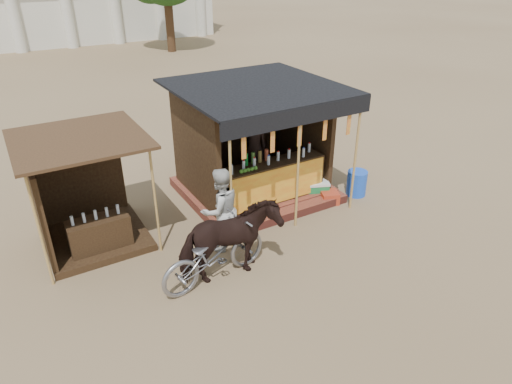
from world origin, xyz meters
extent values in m
plane|color=#846B4C|center=(0.00, 0.00, 0.00)|extent=(120.00, 120.00, 0.00)
cube|color=brown|center=(1.00, 3.50, 0.11)|extent=(3.40, 2.80, 0.22)
cube|color=brown|center=(1.00, 1.95, 0.10)|extent=(3.40, 0.35, 0.20)
cube|color=#3A2915|center=(1.00, 2.55, 0.69)|extent=(2.60, 0.55, 0.95)
cube|color=orange|center=(1.00, 2.27, 0.69)|extent=(2.50, 0.02, 0.88)
cube|color=#3A2915|center=(1.00, 4.75, 1.47)|extent=(3.00, 0.12, 2.50)
cube|color=#3A2915|center=(-0.50, 3.50, 1.47)|extent=(0.12, 2.50, 2.50)
cube|color=#3A2915|center=(2.50, 3.50, 1.47)|extent=(0.12, 2.50, 2.50)
cube|color=black|center=(1.00, 3.30, 2.75)|extent=(3.60, 3.60, 0.06)
cube|color=black|center=(1.00, 1.52, 2.57)|extent=(3.60, 0.06, 0.36)
cylinder|color=tan|center=(-0.60, 1.55, 1.38)|extent=(0.06, 0.06, 2.75)
cylinder|color=tan|center=(1.00, 1.55, 1.38)|extent=(0.06, 0.06, 2.75)
cylinder|color=tan|center=(2.60, 1.55, 1.38)|extent=(0.06, 0.06, 2.75)
cube|color=red|center=(-0.30, 1.55, 2.20)|extent=(0.10, 0.02, 0.55)
cube|color=red|center=(0.35, 1.55, 2.20)|extent=(0.10, 0.02, 0.55)
cube|color=red|center=(1.00, 1.55, 2.20)|extent=(0.10, 0.02, 0.55)
cube|color=red|center=(1.65, 1.55, 2.20)|extent=(0.10, 0.02, 0.55)
cube|color=red|center=(2.30, 1.55, 2.20)|extent=(0.10, 0.02, 0.55)
imported|color=black|center=(1.12, 3.60, 1.13)|extent=(0.76, 0.61, 1.82)
cube|color=#3A2915|center=(-3.00, 3.20, 0.07)|extent=(2.00, 2.00, 0.15)
cube|color=#3A2915|center=(-3.00, 4.15, 1.05)|extent=(1.90, 0.10, 2.10)
cube|color=#3A2915|center=(-3.95, 3.20, 1.05)|extent=(0.10, 1.90, 2.10)
cube|color=#472D19|center=(-3.00, 3.10, 2.35)|extent=(2.40, 2.40, 0.06)
cylinder|color=tan|center=(-4.05, 2.15, 1.18)|extent=(0.05, 0.05, 2.35)
cylinder|color=tan|center=(-1.95, 2.15, 1.18)|extent=(0.05, 0.05, 2.35)
cube|color=#3A2915|center=(-3.00, 2.70, 0.40)|extent=(1.20, 0.50, 0.80)
imported|color=black|center=(-1.10, 0.68, 0.78)|extent=(1.89, 0.94, 1.56)
imported|color=gray|center=(-1.38, 0.76, 0.58)|extent=(2.29, 1.07, 1.16)
imported|color=#B8B7B2|center=(-0.80, 1.64, 0.89)|extent=(0.93, 0.76, 1.78)
cylinder|color=blue|center=(3.17, 2.00, 0.32)|extent=(0.58, 0.58, 0.64)
cube|color=#A9341C|center=(2.32, 2.00, 0.15)|extent=(0.53, 0.52, 0.29)
cube|color=#1C7E3E|center=(2.17, 2.39, 0.20)|extent=(0.73, 0.63, 0.40)
cube|color=white|center=(2.17, 2.39, 0.43)|extent=(0.76, 0.65, 0.06)
cylinder|color=silver|center=(-2.00, 26.40, 1.80)|extent=(0.70, 0.70, 3.60)
cylinder|color=silver|center=(1.00, 26.40, 1.80)|extent=(0.70, 0.70, 3.60)
cylinder|color=silver|center=(4.00, 26.40, 1.80)|extent=(0.70, 0.70, 3.60)
cylinder|color=silver|center=(7.00, 26.40, 1.80)|extent=(0.70, 0.70, 3.60)
cylinder|color=silver|center=(10.00, 26.40, 1.80)|extent=(0.70, 0.70, 3.60)
cylinder|color=#382314|center=(6.00, 22.00, 2.00)|extent=(0.50, 0.50, 4.00)
camera|label=1|loc=(-4.19, -5.52, 5.48)|focal=32.00mm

